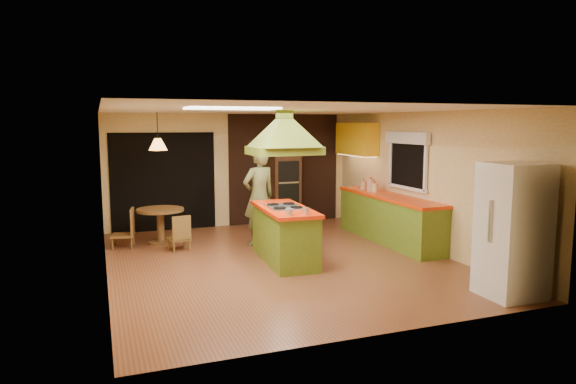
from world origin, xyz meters
name	(u,v)px	position (x,y,z in m)	size (l,w,h in m)	color
ground	(280,261)	(0.00, 0.00, 0.00)	(6.50, 6.50, 0.00)	brown
room_walls	(280,187)	(0.00, 0.00, 1.25)	(5.50, 6.50, 6.50)	beige
ceiling_plane	(280,110)	(0.00, 0.00, 2.50)	(6.50, 6.50, 0.00)	silver
brick_panel	(284,169)	(1.25, 3.23, 1.25)	(2.64, 0.03, 2.50)	#381E14
nook_opening	(164,182)	(-1.50, 3.23, 1.05)	(2.20, 0.03, 2.10)	black
right_counter	(389,218)	(2.45, 0.60, 0.46)	(0.62, 3.05, 0.92)	olive
upper_cabinets	(357,139)	(2.57, 2.20, 1.95)	(0.34, 1.40, 0.70)	yellow
window_right	(407,151)	(2.70, 0.40, 1.77)	(0.12, 1.35, 1.06)	black
fluor_panel	(232,108)	(-1.10, -1.20, 2.48)	(1.20, 0.60, 0.03)	white
kitchen_island	(284,234)	(0.06, -0.03, 0.46)	(0.84, 1.86, 0.93)	olive
range_hood	(284,126)	(0.06, -0.03, 2.25)	(1.13, 0.83, 0.80)	#5E711C
man	(259,197)	(0.01, 1.23, 0.93)	(0.67, 0.44, 1.85)	brown
refrigerator	(513,230)	(2.28, -2.74, 0.89)	(0.73, 0.69, 1.78)	white
wall_oven	(284,183)	(1.14, 2.95, 0.94)	(0.62, 0.60, 1.88)	#482B17
dining_table	(160,219)	(-1.73, 2.00, 0.47)	(0.90, 0.90, 0.68)	brown
chair_left	(123,228)	(-2.43, 1.90, 0.37)	(0.40, 0.40, 0.73)	brown
chair_near	(179,232)	(-1.48, 1.35, 0.33)	(0.36, 0.36, 0.65)	brown
pendant_lamp	(158,144)	(-1.73, 2.00, 1.90)	(0.35, 0.35, 0.22)	#FF9E3F
canister_large	(371,185)	(2.40, 1.23, 1.04)	(0.17, 0.17, 0.25)	beige
canister_medium	(375,188)	(2.40, 1.07, 1.01)	(0.13, 0.13, 0.17)	#FFF6CD
canister_small	(364,185)	(2.40, 1.54, 1.00)	(0.13, 0.13, 0.17)	beige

